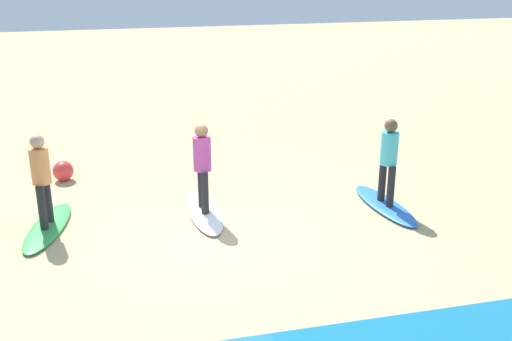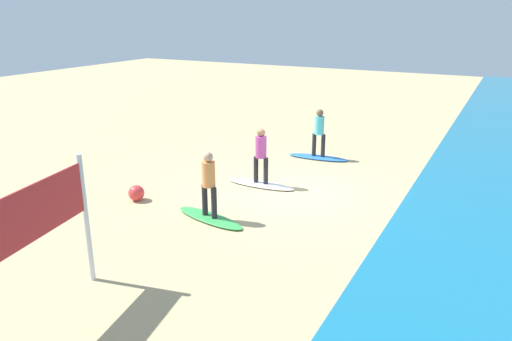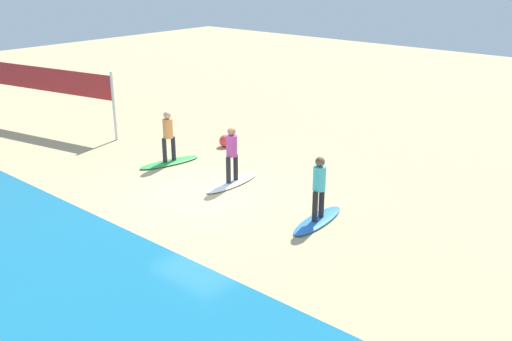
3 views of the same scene
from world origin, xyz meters
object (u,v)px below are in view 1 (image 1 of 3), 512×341
surfboard_white (204,212)px  surfboard_green (48,227)px  surfer_blue (389,156)px  surfer_green (41,174)px  surfboard_blue (385,205)px  beach_ball (63,171)px  surfer_white (202,161)px

surfboard_white → surfboard_green: 2.75m
surfer_blue → surfer_green: 6.16m
surfboard_blue → surfboard_green: same height
surfboard_white → surfer_green: bearing=-91.1°
surfboard_blue → beach_ball: (6.00, -2.93, 0.17)m
surfer_blue → beach_ball: 6.73m
surfboard_white → surfboard_blue: bearing=80.5°
surfboard_blue → beach_ball: size_ratio=4.89×
surfer_white → surfer_green: 2.75m
surfer_blue → surfer_green: size_ratio=1.00×
surfboard_green → surfboard_white: bearing=102.7°
surfboard_blue → surfboard_white: size_ratio=1.00×
surfer_white → surfboard_green: size_ratio=0.78×
surfboard_blue → surfer_white: size_ratio=1.28×
surfer_blue → surfboard_green: size_ratio=0.78×
surfer_white → surfboard_white: bearing=90.0°
beach_ball → surfboard_green: bearing=86.6°
surfboard_green → surfer_green: size_ratio=1.28×
surfer_white → beach_ball: bearing=-43.1°
surfboard_green → beach_ball: (-0.15, -2.45, 0.17)m
surfer_blue → surfer_white: same height
surfer_white → surfer_green: size_ratio=1.00×
beach_ball → surfer_white: bearing=136.9°
surfboard_blue → surfer_white: bearing=-103.1°
surfer_green → beach_ball: bearing=-93.4°
surfboard_white → surfer_green: surfer_green is taller
surfboard_white → surfer_green: (2.75, 0.01, 0.99)m
surfboard_white → beach_ball: 3.58m
surfboard_blue → beach_ball: beach_ball is taller
surfer_green → beach_ball: surfer_green is taller
surfer_white → surfboard_green: surfer_white is taller
surfer_blue → surfboard_green: 6.24m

